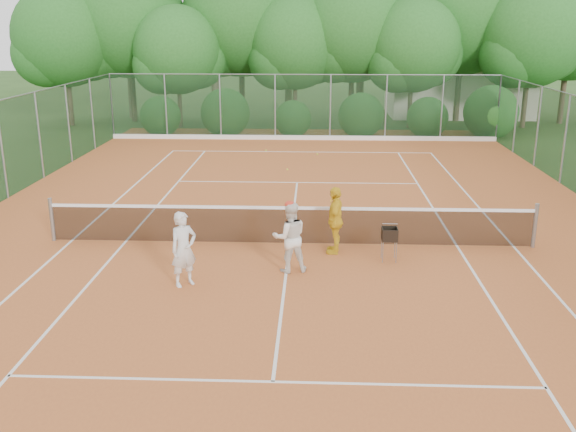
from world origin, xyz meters
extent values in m
plane|color=#274719|center=(0.00, 0.00, 0.00)|extent=(120.00, 120.00, 0.00)
cube|color=#BC602B|center=(0.00, 0.00, 0.01)|extent=(18.00, 36.00, 0.02)
cube|color=beige|center=(9.00, 24.00, 1.50)|extent=(8.00, 5.00, 3.00)
cylinder|color=gray|center=(-5.94, 0.00, 0.57)|extent=(0.10, 0.10, 1.10)
cylinder|color=gray|center=(5.94, 0.00, 0.57)|extent=(0.10, 0.10, 1.10)
cube|color=black|center=(0.00, 0.00, 0.48)|extent=(11.87, 0.03, 0.86)
cube|color=white|center=(0.00, 0.00, 0.95)|extent=(11.87, 0.04, 0.07)
imported|color=silver|center=(-2.07, -2.70, 0.81)|extent=(0.69, 0.66, 1.58)
imported|color=white|center=(0.07, -1.81, 0.80)|extent=(0.88, 0.75, 1.57)
ellipsoid|color=red|center=(0.07, -1.81, 1.55)|extent=(0.22, 0.22, 0.14)
imported|color=gold|center=(1.10, -0.57, 0.82)|extent=(0.49, 0.98, 1.61)
cylinder|color=gray|center=(2.17, -1.21, 0.27)|extent=(0.02, 0.02, 0.49)
cylinder|color=gray|center=(2.47, -0.91, 0.27)|extent=(0.02, 0.02, 0.49)
cube|color=black|center=(2.32, -1.06, 0.66)|extent=(0.34, 0.34, 0.29)
sphere|color=#C0D130|center=(0.70, 11.26, 0.05)|extent=(0.07, 0.07, 0.07)
sphere|color=#ADC72E|center=(-1.50, 12.03, 0.05)|extent=(0.07, 0.07, 0.07)
sphere|color=#CFE334|center=(-0.42, 8.30, 0.05)|extent=(0.07, 0.07, 0.07)
cube|color=white|center=(0.00, 11.88, 0.02)|extent=(11.03, 0.06, 0.01)
cube|color=white|center=(-5.49, 0.00, 0.02)|extent=(0.06, 23.77, 0.01)
cube|color=white|center=(5.49, 0.00, 0.02)|extent=(0.06, 23.77, 0.01)
cube|color=white|center=(-4.11, 0.00, 0.02)|extent=(0.06, 23.77, 0.01)
cube|color=white|center=(4.11, 0.00, 0.02)|extent=(0.06, 23.77, 0.01)
cube|color=white|center=(0.00, 6.40, 0.02)|extent=(8.23, 0.06, 0.01)
cube|color=white|center=(0.00, -6.40, 0.02)|extent=(8.23, 0.06, 0.01)
cube|color=white|center=(0.00, 0.00, 0.02)|extent=(0.06, 12.80, 0.01)
cube|color=#19381E|center=(0.00, 15.00, 1.52)|extent=(18.00, 0.02, 3.00)
cylinder|color=gray|center=(-9.00, 15.00, 1.52)|extent=(0.07, 0.07, 3.00)
cylinder|color=gray|center=(9.00, 15.00, 1.52)|extent=(0.07, 0.07, 3.00)
cylinder|color=gray|center=(-9.00, 15.00, 1.52)|extent=(0.07, 0.07, 3.00)
cylinder|color=gray|center=(9.00, 15.00, 1.52)|extent=(0.07, 0.07, 3.00)
cylinder|color=brown|center=(-12.50, 19.00, 1.88)|extent=(0.26, 0.26, 3.75)
sphere|color=#235C1E|center=(-12.50, 19.00, 4.65)|extent=(5.25, 5.25, 5.25)
cylinder|color=brown|center=(-9.50, 20.50, 2.20)|extent=(0.30, 0.30, 4.40)
sphere|color=#235C1E|center=(-9.50, 20.50, 5.46)|extent=(6.16, 6.16, 6.16)
cylinder|color=brown|center=(-6.50, 18.50, 1.60)|extent=(0.22, 0.22, 3.20)
sphere|color=#235C1E|center=(-6.50, 18.50, 3.97)|extent=(4.48, 4.48, 4.48)
cylinder|color=brown|center=(-3.50, 21.00, 2.25)|extent=(0.31, 0.31, 4.50)
sphere|color=#235C1E|center=(-3.50, 21.00, 5.58)|extent=(6.30, 6.30, 6.30)
cylinder|color=brown|center=(-0.50, 19.50, 1.75)|extent=(0.24, 0.24, 3.50)
sphere|color=#235C1E|center=(-0.50, 19.50, 4.34)|extent=(4.90, 4.90, 4.90)
cylinder|color=brown|center=(2.50, 20.00, 2.05)|extent=(0.28, 0.28, 4.10)
sphere|color=#235C1E|center=(2.50, 20.00, 5.08)|extent=(5.74, 5.74, 5.74)
cylinder|color=brown|center=(5.50, 18.80, 1.70)|extent=(0.23, 0.23, 3.40)
sphere|color=#235C1E|center=(5.50, 18.80, 4.22)|extent=(4.76, 4.76, 4.76)
cylinder|color=brown|center=(8.50, 21.50, 2.33)|extent=(0.32, 0.32, 4.65)
sphere|color=#235C1E|center=(8.50, 21.50, 5.77)|extent=(6.51, 6.51, 6.51)
cylinder|color=brown|center=(11.50, 19.20, 1.90)|extent=(0.26, 0.26, 3.80)
sphere|color=#235C1E|center=(11.50, 19.20, 4.71)|extent=(5.32, 5.32, 5.32)
cylinder|color=brown|center=(14.00, 20.80, 2.12)|extent=(0.29, 0.29, 4.25)
sphere|color=#235C1E|center=(14.00, 20.80, 5.27)|extent=(5.95, 5.95, 5.95)
cone|color=brown|center=(-10.00, 22.00, 6.50)|extent=(0.44, 0.44, 13.00)
cone|color=brown|center=(-5.00, 21.00, 5.50)|extent=(0.44, 0.44, 11.00)
cone|color=brown|center=(3.00, 20.50, 5.00)|extent=(0.44, 0.44, 10.00)
cone|color=brown|center=(7.00, 22.50, 6.00)|extent=(0.44, 0.44, 12.00)
camera|label=1|loc=(0.60, -15.00, 5.25)|focal=40.00mm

